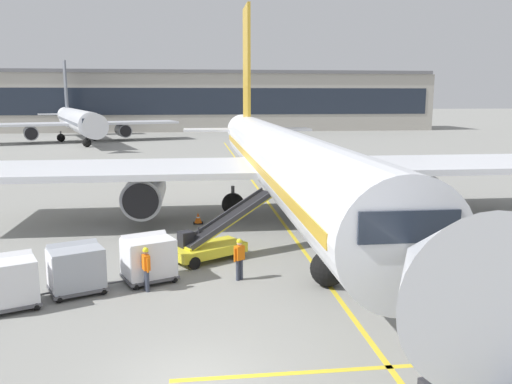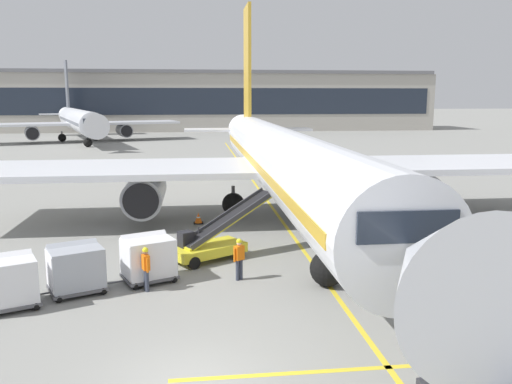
# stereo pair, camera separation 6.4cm
# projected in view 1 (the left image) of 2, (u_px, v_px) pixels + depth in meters

# --- Properties ---
(ground_plane) EXTENTS (600.00, 600.00, 0.00)m
(ground_plane) POSITION_uv_depth(u_px,v_px,m) (189.00, 384.00, 13.81)
(ground_plane) COLOR gray
(parked_airplane) EXTENTS (37.03, 46.99, 15.68)m
(parked_airplane) POSITION_uv_depth(u_px,v_px,m) (279.00, 159.00, 32.15)
(parked_airplane) COLOR silver
(parked_airplane) RESTS_ON ground
(belt_loader) EXTENTS (5.21, 3.82, 2.95)m
(belt_loader) POSITION_uv_depth(u_px,v_px,m) (212.00, 241.00, 24.28)
(belt_loader) COLOR gold
(belt_loader) RESTS_ON ground
(baggage_cart_lead) EXTENTS (2.81, 2.26, 1.91)m
(baggage_cart_lead) POSITION_uv_depth(u_px,v_px,m) (148.00, 257.00, 21.35)
(baggage_cart_lead) COLOR #515156
(baggage_cart_lead) RESTS_ON ground
(baggage_cart_second) EXTENTS (2.81, 2.26, 1.91)m
(baggage_cart_second) POSITION_uv_depth(u_px,v_px,m) (76.00, 268.00, 20.04)
(baggage_cart_second) COLOR #515156
(baggage_cart_second) RESTS_ON ground
(baggage_cart_third) EXTENTS (2.81, 2.26, 1.91)m
(baggage_cart_third) POSITION_uv_depth(u_px,v_px,m) (7.00, 281.00, 18.57)
(baggage_cart_third) COLOR #515156
(baggage_cart_third) RESTS_ON ground
(ground_crew_by_loader) EXTENTS (0.49, 0.41, 1.74)m
(ground_crew_by_loader) POSITION_uv_depth(u_px,v_px,m) (239.00, 256.00, 21.46)
(ground_crew_by_loader) COLOR #333847
(ground_crew_by_loader) RESTS_ON ground
(ground_crew_by_carts) EXTENTS (0.36, 0.54, 1.74)m
(ground_crew_by_carts) POSITION_uv_depth(u_px,v_px,m) (146.00, 266.00, 20.22)
(ground_crew_by_carts) COLOR #333847
(ground_crew_by_carts) RESTS_ON ground
(safety_cone_engine_keepout) EXTENTS (0.57, 0.57, 0.65)m
(safety_cone_engine_keepout) POSITION_uv_depth(u_px,v_px,m) (198.00, 218.00, 31.18)
(safety_cone_engine_keepout) COLOR black
(safety_cone_engine_keepout) RESTS_ON ground
(apron_guidance_line_lead_in) EXTENTS (0.20, 110.00, 0.01)m
(apron_guidance_line_lead_in) POSITION_uv_depth(u_px,v_px,m) (282.00, 221.00, 31.93)
(apron_guidance_line_lead_in) COLOR yellow
(apron_guidance_line_lead_in) RESTS_ON ground
(apron_guidance_line_stop_bar) EXTENTS (12.00, 0.20, 0.01)m
(apron_guidance_line_stop_bar) POSITION_uv_depth(u_px,v_px,m) (388.00, 367.00, 14.65)
(apron_guidance_line_stop_bar) COLOR yellow
(apron_guidance_line_stop_bar) RESTS_ON ground
(terminal_building) EXTENTS (120.46, 15.38, 12.91)m
(terminal_building) POSITION_uv_depth(u_px,v_px,m) (159.00, 101.00, 116.56)
(terminal_building) COLOR #A8A399
(terminal_building) RESTS_ON ground
(distant_airplane) EXTENTS (33.26, 41.31, 14.15)m
(distant_airplane) POSITION_uv_depth(u_px,v_px,m) (77.00, 121.00, 87.39)
(distant_airplane) COLOR silver
(distant_airplane) RESTS_ON ground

